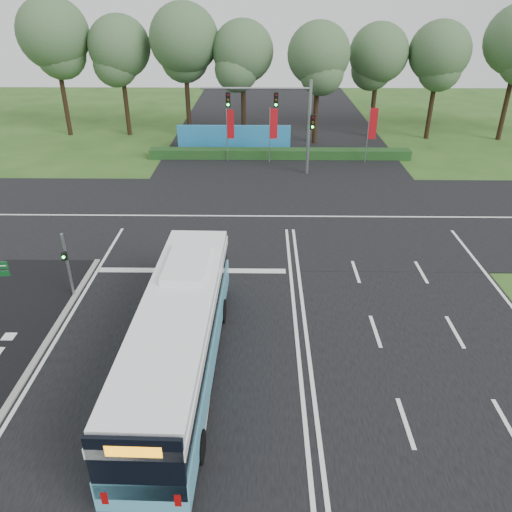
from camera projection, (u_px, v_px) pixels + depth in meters
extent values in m
plane|color=#2B4C19|center=(296.00, 331.00, 20.82)|extent=(120.00, 120.00, 0.00)
cube|color=black|center=(296.00, 331.00, 20.82)|extent=(20.00, 120.00, 0.04)
cube|color=black|center=(285.00, 217.00, 31.41)|extent=(120.00, 14.00, 0.05)
cube|color=gray|center=(25.00, 377.00, 18.27)|extent=(0.25, 18.00, 0.12)
cube|color=#53A4C1|center=(181.00, 351.00, 18.02)|extent=(2.75, 12.01, 1.10)
cube|color=black|center=(182.00, 362.00, 18.25)|extent=(2.73, 11.95, 0.30)
cube|color=black|center=(179.00, 328.00, 17.55)|extent=(2.65, 11.83, 0.95)
cube|color=white|center=(177.00, 314.00, 17.27)|extent=(2.75, 12.01, 0.35)
cube|color=white|center=(177.00, 306.00, 17.11)|extent=(2.69, 11.53, 0.35)
cube|color=white|center=(187.00, 263.00, 19.17)|extent=(1.66, 3.02, 0.25)
cube|color=black|center=(137.00, 470.00, 12.30)|extent=(2.42, 0.17, 2.19)
cube|color=orange|center=(133.00, 451.00, 11.94)|extent=(1.40, 0.09, 0.35)
cylinder|color=black|center=(168.00, 310.00, 21.30)|extent=(0.30, 1.04, 1.04)
cylinder|color=black|center=(222.00, 311.00, 21.23)|extent=(0.30, 1.04, 1.04)
cylinder|color=black|center=(122.00, 445.00, 14.97)|extent=(0.30, 1.04, 1.04)
cylinder|color=black|center=(199.00, 447.00, 14.90)|extent=(0.30, 1.04, 1.04)
cylinder|color=gray|center=(68.00, 266.00, 22.49)|extent=(0.13, 0.13, 3.21)
cube|color=black|center=(64.00, 256.00, 22.05)|extent=(0.30, 0.26, 0.37)
sphere|color=#19F233|center=(63.00, 257.00, 21.96)|extent=(0.13, 0.13, 0.13)
cylinder|color=gray|center=(227.00, 135.00, 40.80)|extent=(0.07, 0.07, 4.33)
cube|color=#AB0E15|center=(231.00, 124.00, 40.32)|extent=(0.58, 0.13, 2.31)
cylinder|color=gray|center=(270.00, 136.00, 40.41)|extent=(0.07, 0.07, 4.49)
cube|color=#AB0E15|center=(274.00, 124.00, 39.99)|extent=(0.60, 0.10, 2.39)
cylinder|color=gray|center=(368.00, 136.00, 40.21)|extent=(0.07, 0.07, 4.59)
cube|color=#AB0E15|center=(373.00, 124.00, 39.68)|extent=(0.61, 0.17, 2.45)
cylinder|color=gray|center=(309.00, 129.00, 37.27)|extent=(0.24, 0.24, 7.00)
cylinder|color=gray|center=(255.00, 88.00, 35.96)|extent=(8.00, 0.16, 0.16)
cube|color=black|center=(276.00, 100.00, 36.32)|extent=(0.32, 0.28, 1.05)
cube|color=black|center=(228.00, 100.00, 36.36)|extent=(0.32, 0.28, 1.05)
cube|color=black|center=(313.00, 122.00, 37.03)|extent=(0.32, 0.28, 1.05)
cube|color=#143816|center=(280.00, 154.00, 42.28)|extent=(22.00, 1.20, 0.80)
cube|color=#2179B3|center=(234.00, 138.00, 44.21)|extent=(10.00, 0.30, 2.20)
cylinder|color=black|center=(63.00, 89.00, 47.47)|extent=(0.44, 0.44, 8.74)
sphere|color=#395B35|center=(53.00, 34.00, 45.21)|extent=(6.44, 6.44, 6.44)
cylinder|color=black|center=(125.00, 95.00, 47.76)|extent=(0.44, 0.44, 7.70)
sphere|color=#395B35|center=(119.00, 47.00, 45.77)|extent=(5.67, 5.67, 5.67)
cylinder|color=black|center=(187.00, 93.00, 46.69)|extent=(0.44, 0.44, 8.42)
sphere|color=#395B35|center=(184.00, 39.00, 44.51)|extent=(6.21, 6.21, 6.21)
cylinder|color=black|center=(243.00, 99.00, 46.50)|extent=(0.44, 0.44, 7.46)
sphere|color=#395B35|center=(243.00, 51.00, 44.56)|extent=(5.50, 5.50, 5.50)
cylinder|color=black|center=(316.00, 102.00, 45.07)|extent=(0.44, 0.44, 7.42)
sphere|color=#395B35|center=(319.00, 54.00, 43.15)|extent=(5.47, 5.47, 5.47)
cylinder|color=black|center=(374.00, 99.00, 47.07)|extent=(0.44, 0.44, 7.26)
sphere|color=#395B35|center=(379.00, 53.00, 45.19)|extent=(5.35, 5.35, 5.35)
cylinder|color=black|center=(432.00, 99.00, 46.58)|extent=(0.44, 0.44, 7.41)
sphere|color=#395B35|center=(440.00, 52.00, 44.67)|extent=(5.46, 5.46, 5.46)
cylinder|color=black|center=(508.00, 94.00, 45.95)|extent=(0.44, 0.44, 8.40)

